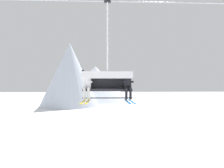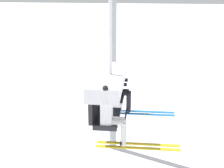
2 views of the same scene
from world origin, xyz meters
The scene contains 4 objects.
lift_tower_far centered at (9.30, -0.02, 4.97)m, with size 0.36×1.88×9.60m.
chairlift_chair centered at (1.04, -0.73, 5.98)m, with size 2.19×0.74×4.30m.
skier_white centered at (0.16, -0.94, 5.66)m, with size 0.48×1.70×1.34m.
skier_black centered at (1.92, -0.95, 5.64)m, with size 0.46×1.70×1.23m.
Camera 2 is at (-6.08, -1.58, 8.29)m, focal length 55.00 mm.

